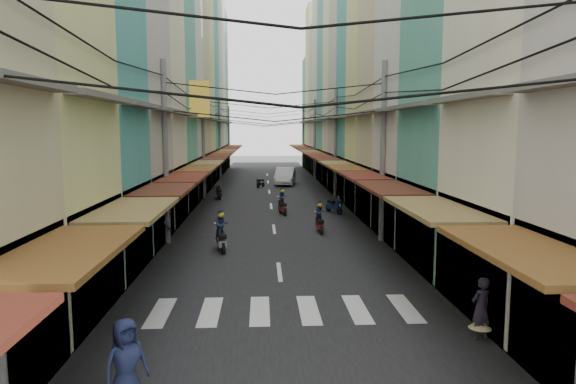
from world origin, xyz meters
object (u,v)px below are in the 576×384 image
object	(u,v)px
white_car	(285,185)
bicycle	(432,256)
traffic_sign	(422,210)
market_umbrella	(470,207)

from	to	relation	value
white_car	bicycle	size ratio (longest dim) A/B	3.68
bicycle	traffic_sign	size ratio (longest dim) A/B	0.55
white_car	bicycle	xyz separation A→B (m)	(4.75, -27.45, 0.00)
market_umbrella	traffic_sign	size ratio (longest dim) A/B	0.94
white_car	traffic_sign	xyz separation A→B (m)	(4.00, -28.35, 2.05)
white_car	traffic_sign	distance (m)	28.70
market_umbrella	traffic_sign	world-z (taller)	traffic_sign
white_car	traffic_sign	world-z (taller)	traffic_sign
traffic_sign	market_umbrella	bearing A→B (deg)	-35.33
market_umbrella	white_car	bearing A→B (deg)	100.49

